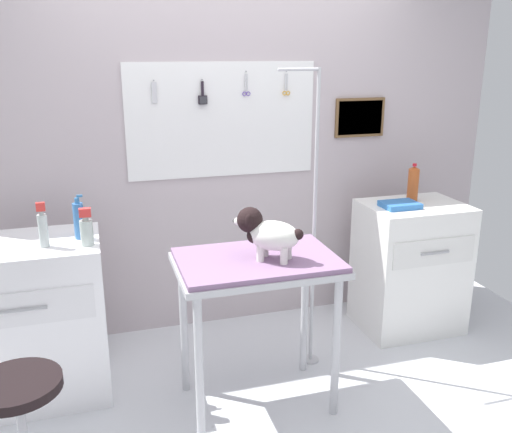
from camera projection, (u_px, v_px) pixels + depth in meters
The scene contains 13 objects.
ground at pixel (284, 425), 2.97m from camera, with size 4.40×4.00×0.04m, color silver.
rear_wall_panel at pixel (225, 164), 3.80m from camera, with size 4.00×0.11×2.30m.
grooming_table at pixel (257, 276), 2.93m from camera, with size 0.85×0.57×0.87m.
grooming_arm at pixel (313, 234), 3.30m from camera, with size 0.29×0.11×1.82m.
dog at pixel (267, 233), 2.84m from camera, with size 0.35×0.29×0.27m.
counter_left at pixel (32, 320), 3.10m from camera, with size 0.80×0.58×0.92m.
cabinet_right at pixel (410, 266), 3.89m from camera, with size 0.68×0.54×0.90m.
stool at pixel (19, 402), 2.31m from camera, with size 0.37×0.37×0.60m.
shampoo_bottle at pixel (79, 220), 3.01m from camera, with size 0.06×0.06×0.24m.
detangler_spray at pixel (86, 230), 2.91m from camera, with size 0.07×0.07×0.20m.
conditioner_bottle at pixel (43, 228), 2.88m from camera, with size 0.05×0.05×0.24m.
soda_bottle at pixel (413, 184), 3.80m from camera, with size 0.07×0.07×0.26m.
supply_tray at pixel (400, 205), 3.68m from camera, with size 0.24×0.18×0.04m.
Camera 1 is at (-0.87, -2.37, 1.91)m, focal length 38.90 mm.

